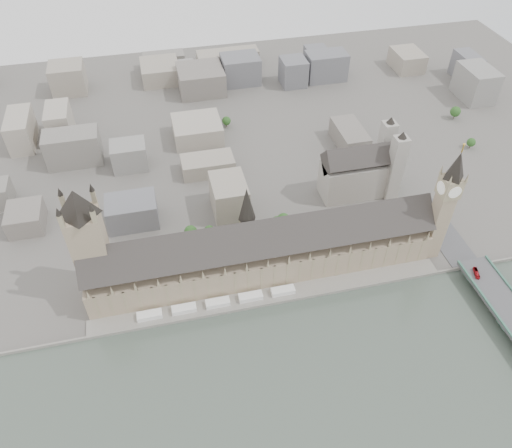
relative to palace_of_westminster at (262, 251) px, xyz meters
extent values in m
plane|color=#595651|center=(0.00, -19.70, -22.71)|extent=(900.00, 900.00, 0.00)
cube|color=slate|center=(0.00, -34.70, -21.21)|extent=(600.00, 1.50, 3.00)
cube|color=slate|center=(0.00, -27.20, -21.71)|extent=(270.00, 15.00, 2.00)
cube|color=white|center=(-90.00, -26.70, -18.71)|extent=(18.00, 7.00, 4.00)
cube|color=white|center=(-65.00, -26.70, -18.71)|extent=(18.00, 7.00, 4.00)
cube|color=white|center=(-40.00, -26.70, -18.71)|extent=(18.00, 7.00, 4.00)
cube|color=white|center=(-15.00, -26.70, -18.71)|extent=(18.00, 7.00, 4.00)
cube|color=white|center=(10.00, -26.70, -18.71)|extent=(18.00, 7.00, 4.00)
cube|color=gray|center=(0.00, 0.30, -10.21)|extent=(265.00, 40.00, 25.00)
cube|color=#322E2C|center=(0.00, 0.30, 12.37)|extent=(265.00, 40.73, 40.73)
cube|color=gray|center=(138.00, -11.70, 8.29)|extent=(12.00, 12.00, 62.00)
cube|color=#85755C|center=(138.00, -11.70, 47.29)|extent=(14.00, 14.00, 16.00)
cylinder|color=white|center=(145.20, -11.70, 47.29)|extent=(0.60, 10.00, 10.00)
cylinder|color=white|center=(130.80, -11.70, 47.29)|extent=(0.60, 10.00, 10.00)
cylinder|color=white|center=(138.00, -4.50, 47.29)|extent=(10.00, 0.60, 10.00)
cylinder|color=white|center=(138.00, -18.90, 47.29)|extent=(10.00, 0.60, 10.00)
cone|color=black|center=(138.00, -11.70, 66.29)|extent=(17.00, 17.00, 22.00)
cylinder|color=gold|center=(138.00, -11.70, 80.29)|extent=(1.00, 1.00, 6.00)
sphere|color=gold|center=(138.00, -11.70, 83.79)|extent=(2.00, 2.00, 2.00)
cone|color=#85755C|center=(144.50, -5.20, 59.29)|extent=(2.40, 2.40, 8.00)
cone|color=#85755C|center=(131.50, -5.20, 59.29)|extent=(2.40, 2.40, 8.00)
cone|color=#85755C|center=(144.50, -18.20, 59.29)|extent=(2.40, 2.40, 8.00)
cone|color=#85755C|center=(131.50, -18.20, 59.29)|extent=(2.40, 2.40, 8.00)
cube|color=gray|center=(-122.00, 6.30, 17.29)|extent=(23.00, 23.00, 80.00)
cone|color=black|center=(-122.00, 6.30, 67.29)|extent=(30.00, 30.00, 20.00)
cylinder|color=#85755C|center=(-10.00, 6.30, 20.29)|extent=(12.00, 12.00, 20.00)
cone|color=black|center=(-10.00, 6.30, 44.29)|extent=(13.00, 13.00, 28.00)
cube|color=gray|center=(105.00, 75.30, -5.71)|extent=(60.00, 28.00, 34.00)
cube|color=#322E2C|center=(105.00, 75.30, 16.29)|extent=(60.00, 28.28, 28.28)
cube|color=gray|center=(137.00, 87.30, 9.29)|extent=(12.00, 12.00, 64.00)
cube|color=gray|center=(137.00, 63.30, 9.29)|extent=(12.00, 12.00, 64.00)
imported|color=red|center=(156.36, -49.34, -10.94)|extent=(5.57, 11.19, 3.04)
camera|label=1|loc=(-64.32, -256.34, 275.74)|focal=35.00mm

